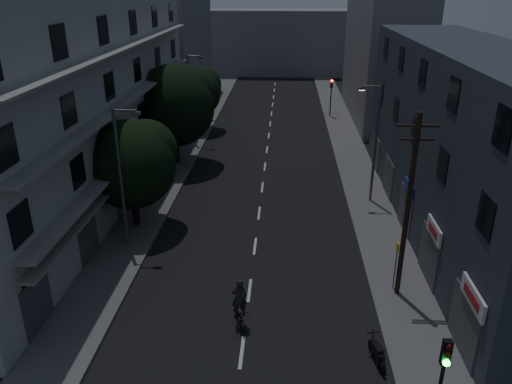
# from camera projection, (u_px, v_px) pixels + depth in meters

# --- Properties ---
(ground) EXTENTS (160.00, 160.00, 0.00)m
(ground) POSITION_uv_depth(u_px,v_px,m) (265.00, 165.00, 41.84)
(ground) COLOR black
(ground) RESTS_ON ground
(sidewalk_left) EXTENTS (3.00, 90.00, 0.15)m
(sidewalk_left) POSITION_uv_depth(u_px,v_px,m) (177.00, 162.00, 42.22)
(sidewalk_left) COLOR #565659
(sidewalk_left) RESTS_ON ground
(sidewalk_right) EXTENTS (3.00, 90.00, 0.15)m
(sidewalk_right) POSITION_uv_depth(u_px,v_px,m) (355.00, 165.00, 41.41)
(sidewalk_right) COLOR #565659
(sidewalk_right) RESTS_ON ground
(lane_markings) EXTENTS (0.15, 60.50, 0.01)m
(lane_markings) POSITION_uv_depth(u_px,v_px,m) (268.00, 142.00, 47.58)
(lane_markings) COLOR beige
(lane_markings) RESTS_ON ground
(building_left) EXTENTS (7.00, 36.00, 14.00)m
(building_left) POSITION_uv_depth(u_px,v_px,m) (83.00, 98.00, 33.33)
(building_left) COLOR #ADADA8
(building_left) RESTS_ON ground
(building_right) EXTENTS (6.19, 28.00, 11.00)m
(building_right) POSITION_uv_depth(u_px,v_px,m) (464.00, 144.00, 28.93)
(building_right) COLOR #2E323E
(building_right) RESTS_ON ground
(building_far_left) EXTENTS (6.00, 20.00, 16.00)m
(building_far_left) POSITION_uv_depth(u_px,v_px,m) (175.00, 36.00, 60.50)
(building_far_left) COLOR slate
(building_far_left) RESTS_ON ground
(building_far_right) EXTENTS (6.00, 20.00, 13.00)m
(building_far_right) POSITION_uv_depth(u_px,v_px,m) (382.00, 58.00, 54.27)
(building_far_right) COLOR slate
(building_far_right) RESTS_ON ground
(building_far_end) EXTENTS (24.00, 8.00, 10.00)m
(building_far_end) POSITION_uv_depth(u_px,v_px,m) (277.00, 42.00, 81.24)
(building_far_end) COLOR slate
(building_far_end) RESTS_ON ground
(tree_near) EXTENTS (5.41, 5.41, 6.67)m
(tree_near) POSITION_uv_depth(u_px,v_px,m) (132.00, 161.00, 29.72)
(tree_near) COLOR black
(tree_near) RESTS_ON sidewalk_left
(tree_mid) EXTENTS (6.59, 6.59, 8.11)m
(tree_mid) POSITION_uv_depth(u_px,v_px,m) (175.00, 103.00, 39.98)
(tree_mid) COLOR black
(tree_mid) RESTS_ON sidewalk_left
(tree_far) EXTENTS (5.08, 5.08, 6.28)m
(tree_far) POSITION_uv_depth(u_px,v_px,m) (196.00, 90.00, 49.97)
(tree_far) COLOR black
(tree_far) RESTS_ON sidewalk_left
(traffic_signal_near) EXTENTS (0.28, 0.37, 4.10)m
(traffic_signal_near) POSITION_uv_depth(u_px,v_px,m) (443.00, 371.00, 15.40)
(traffic_signal_near) COLOR black
(traffic_signal_near) RESTS_ON sidewalk_right
(traffic_signal_far_right) EXTENTS (0.28, 0.37, 4.10)m
(traffic_signal_far_right) POSITION_uv_depth(u_px,v_px,m) (331.00, 90.00, 55.05)
(traffic_signal_far_right) COLOR black
(traffic_signal_far_right) RESTS_ON sidewalk_right
(traffic_signal_far_left) EXTENTS (0.28, 0.37, 4.10)m
(traffic_signal_far_left) POSITION_uv_depth(u_px,v_px,m) (209.00, 92.00, 54.11)
(traffic_signal_far_left) COLOR black
(traffic_signal_far_left) RESTS_ON sidewalk_left
(street_lamp_left_near) EXTENTS (1.51, 0.25, 8.00)m
(street_lamp_left_near) POSITION_uv_depth(u_px,v_px,m) (122.00, 173.00, 27.12)
(street_lamp_left_near) COLOR #56575D
(street_lamp_left_near) RESTS_ON sidewalk_left
(street_lamp_right) EXTENTS (1.51, 0.25, 8.00)m
(street_lamp_right) POSITION_uv_depth(u_px,v_px,m) (374.00, 139.00, 32.98)
(street_lamp_right) COLOR #56585E
(street_lamp_right) RESTS_ON sidewalk_right
(street_lamp_left_far) EXTENTS (1.51, 0.25, 8.00)m
(street_lamp_left_far) POSITION_uv_depth(u_px,v_px,m) (190.00, 94.00, 45.85)
(street_lamp_left_far) COLOR slate
(street_lamp_left_far) RESTS_ON sidewalk_left
(utility_pole) EXTENTS (1.80, 0.24, 9.00)m
(utility_pole) POSITION_uv_depth(u_px,v_px,m) (408.00, 205.00, 22.58)
(utility_pole) COLOR black
(utility_pole) RESTS_ON sidewalk_right
(bus_stop_sign) EXTENTS (0.06, 0.35, 2.52)m
(bus_stop_sign) POSITION_uv_depth(u_px,v_px,m) (396.00, 257.00, 24.11)
(bus_stop_sign) COLOR #595B60
(bus_stop_sign) RESTS_ON sidewalk_right
(motorcycle) EXTENTS (0.60, 1.81, 1.17)m
(motorcycle) POSITION_uv_depth(u_px,v_px,m) (377.00, 354.00, 19.96)
(motorcycle) COLOR black
(motorcycle) RESTS_ON ground
(cyclist) EXTENTS (1.22, 2.01, 2.41)m
(cyclist) POSITION_uv_depth(u_px,v_px,m) (239.00, 310.00, 22.05)
(cyclist) COLOR black
(cyclist) RESTS_ON ground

